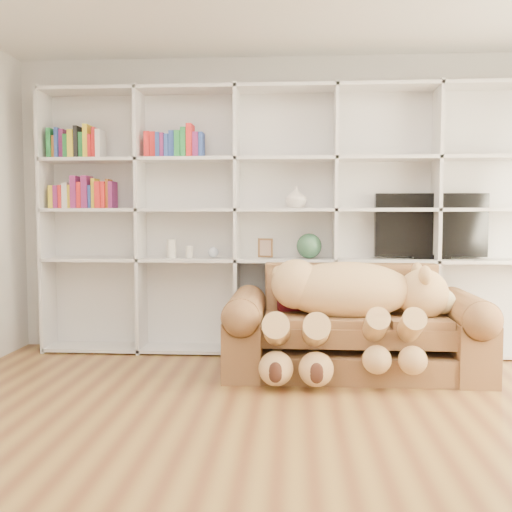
{
  "coord_description": "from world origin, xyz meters",
  "views": [
    {
      "loc": [
        0.07,
        -2.81,
        1.24
      ],
      "look_at": [
        -0.22,
        1.63,
        0.93
      ],
      "focal_mm": 40.0,
      "sensor_mm": 36.0,
      "label": 1
    }
  ],
  "objects": [
    {
      "name": "shelf_vase",
      "position": [
        0.09,
        2.3,
        1.41
      ],
      "size": [
        0.23,
        0.23,
        0.2
      ],
      "primitive_type": "imported",
      "rotation": [
        0.0,
        0.0,
        -0.27
      ],
      "color": "silver",
      "rests_on": "bookshelf"
    },
    {
      "name": "sofa",
      "position": [
        0.55,
        1.71,
        0.32
      ],
      "size": [
        2.01,
        0.87,
        0.85
      ],
      "color": "brown",
      "rests_on": "floor"
    },
    {
      "name": "floor",
      "position": [
        0.0,
        0.0,
        0.0
      ],
      "size": [
        5.0,
        5.0,
        0.0
      ],
      "primitive_type": "plane",
      "color": "brown",
      "rests_on": "ground"
    },
    {
      "name": "picture_frame",
      "position": [
        -0.18,
        2.3,
        0.96
      ],
      "size": [
        0.14,
        0.07,
        0.17
      ],
      "primitive_type": "cube",
      "rotation": [
        0.0,
        0.0,
        -0.31
      ],
      "color": "brown",
      "rests_on": "bookshelf"
    },
    {
      "name": "throw_pillow",
      "position": [
        0.11,
        1.85,
        0.61
      ],
      "size": [
        0.39,
        0.27,
        0.37
      ],
      "primitive_type": "cube",
      "rotation": [
        -0.24,
        0.0,
        0.23
      ],
      "color": "#5A0F1D",
      "rests_on": "sofa"
    },
    {
      "name": "wall_front",
      "position": [
        0.0,
        -2.5,
        1.35
      ],
      "size": [
        5.0,
        0.02,
        2.7
      ],
      "primitive_type": "cube",
      "color": "silver",
      "rests_on": "floor"
    },
    {
      "name": "green_vase",
      "position": [
        0.21,
        2.3,
        0.98
      ],
      "size": [
        0.23,
        0.23,
        0.23
      ],
      "primitive_type": "sphere",
      "color": "#2C573B",
      "rests_on": "bookshelf"
    },
    {
      "name": "figurine_short",
      "position": [
        -0.88,
        2.3,
        0.92
      ],
      "size": [
        0.08,
        0.08,
        0.11
      ],
      "primitive_type": "cylinder",
      "rotation": [
        0.0,
        0.0,
        -0.36
      ],
      "color": "silver",
      "rests_on": "bookshelf"
    },
    {
      "name": "wall_back",
      "position": [
        0.0,
        2.5,
        1.35
      ],
      "size": [
        5.0,
        0.02,
        2.7
      ],
      "primitive_type": "cube",
      "color": "silver",
      "rests_on": "floor"
    },
    {
      "name": "snow_globe",
      "position": [
        -0.66,
        2.3,
        0.92
      ],
      "size": [
        0.1,
        0.1,
        0.1
      ],
      "primitive_type": "sphere",
      "color": "silver",
      "rests_on": "bookshelf"
    },
    {
      "name": "bookshelf",
      "position": [
        -0.24,
        2.36,
        1.31
      ],
      "size": [
        4.43,
        0.35,
        2.4
      ],
      "color": "silver",
      "rests_on": "floor"
    },
    {
      "name": "tv",
      "position": [
        1.29,
        2.35,
        1.15
      ],
      "size": [
        0.98,
        0.18,
        0.58
      ],
      "color": "black",
      "rests_on": "bookshelf"
    },
    {
      "name": "figurine_tall",
      "position": [
        -1.04,
        2.3,
        0.95
      ],
      "size": [
        0.1,
        0.1,
        0.17
      ],
      "primitive_type": "cylinder",
      "rotation": [
        0.0,
        0.0,
        0.19
      ],
      "color": "silver",
      "rests_on": "bookshelf"
    },
    {
      "name": "teddy_bear",
      "position": [
        0.49,
        1.54,
        0.59
      ],
      "size": [
        1.5,
        0.82,
        0.87
      ],
      "rotation": [
        0.0,
        0.0,
        -0.11
      ],
      "color": "tan",
      "rests_on": "sofa"
    }
  ]
}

